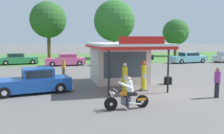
{
  "coord_description": "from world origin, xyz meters",
  "views": [
    {
      "loc": [
        -7.01,
        -13.29,
        3.35
      ],
      "look_at": [
        -2.94,
        2.8,
        1.4
      ],
      "focal_mm": 37.96,
      "sensor_mm": 36.0,
      "label": 1
    }
  ],
  "objects_px": {
    "bystander_chatting_near_pumps": "(64,68)",
    "parked_car_back_row_centre_left": "(66,60)",
    "motorcycle_with_rider": "(128,96)",
    "bystander_standing_back_lot": "(217,82)",
    "bystander_admiring_sedan": "(141,66)",
    "parked_car_back_row_right": "(113,60)",
    "gas_pump_offside": "(144,77)",
    "featured_classic_sedan": "(33,82)",
    "parked_car_back_row_left": "(18,59)",
    "gas_pump_nearside": "(125,78)",
    "spare_tire_stack": "(168,81)",
    "parked_car_back_row_far_right": "(188,58)",
    "parked_car_back_row_centre_right": "(137,57)"
  },
  "relations": [
    {
      "from": "bystander_chatting_near_pumps",
      "to": "spare_tire_stack",
      "type": "bearing_deg",
      "value": -30.33
    },
    {
      "from": "bystander_admiring_sedan",
      "to": "spare_tire_stack",
      "type": "bearing_deg",
      "value": -89.72
    },
    {
      "from": "motorcycle_with_rider",
      "to": "bystander_standing_back_lot",
      "type": "relative_size",
      "value": 1.27
    },
    {
      "from": "parked_car_back_row_right",
      "to": "gas_pump_offside",
      "type": "bearing_deg",
      "value": -97.35
    },
    {
      "from": "featured_classic_sedan",
      "to": "bystander_standing_back_lot",
      "type": "height_order",
      "value": "bystander_standing_back_lot"
    },
    {
      "from": "bystander_standing_back_lot",
      "to": "spare_tire_stack",
      "type": "bearing_deg",
      "value": 100.23
    },
    {
      "from": "bystander_standing_back_lot",
      "to": "bystander_chatting_near_pumps",
      "type": "bearing_deg",
      "value": 133.23
    },
    {
      "from": "featured_classic_sedan",
      "to": "parked_car_back_row_far_right",
      "type": "xyz_separation_m",
      "value": [
        20.04,
        14.63,
        0.02
      ]
    },
    {
      "from": "parked_car_back_row_right",
      "to": "bystander_standing_back_lot",
      "type": "xyz_separation_m",
      "value": [
        1.38,
        -18.49,
        0.24
      ]
    },
    {
      "from": "gas_pump_nearside",
      "to": "featured_classic_sedan",
      "type": "distance_m",
      "value": 5.77
    },
    {
      "from": "featured_classic_sedan",
      "to": "parked_car_back_row_centre_right",
      "type": "distance_m",
      "value": 23.2
    },
    {
      "from": "gas_pump_offside",
      "to": "bystander_admiring_sedan",
      "type": "relative_size",
      "value": 1.3
    },
    {
      "from": "featured_classic_sedan",
      "to": "spare_tire_stack",
      "type": "bearing_deg",
      "value": 3.19
    },
    {
      "from": "parked_car_back_row_centre_right",
      "to": "bystander_standing_back_lot",
      "type": "distance_m",
      "value": 22.84
    },
    {
      "from": "motorcycle_with_rider",
      "to": "bystander_standing_back_lot",
      "type": "xyz_separation_m",
      "value": [
        5.69,
        0.89,
        0.28
      ]
    },
    {
      "from": "gas_pump_nearside",
      "to": "gas_pump_offside",
      "type": "height_order",
      "value": "gas_pump_offside"
    },
    {
      "from": "parked_car_back_row_far_right",
      "to": "bystander_chatting_near_pumps",
      "type": "relative_size",
      "value": 3.29
    },
    {
      "from": "parked_car_back_row_right",
      "to": "bystander_admiring_sedan",
      "type": "xyz_separation_m",
      "value": [
        0.56,
        -8.61,
        0.09
      ]
    },
    {
      "from": "gas_pump_offside",
      "to": "parked_car_back_row_centre_right",
      "type": "xyz_separation_m",
      "value": [
        6.77,
        19.84,
        -0.21
      ]
    },
    {
      "from": "featured_classic_sedan",
      "to": "parked_car_back_row_centre_left",
      "type": "xyz_separation_m",
      "value": [
        2.85,
        15.37,
        0.0
      ]
    },
    {
      "from": "featured_classic_sedan",
      "to": "parked_car_back_row_centre_left",
      "type": "bearing_deg",
      "value": 79.51
    },
    {
      "from": "gas_pump_offside",
      "to": "parked_car_back_row_centre_left",
      "type": "height_order",
      "value": "gas_pump_offside"
    },
    {
      "from": "featured_classic_sedan",
      "to": "parked_car_back_row_left",
      "type": "height_order",
      "value": "featured_classic_sedan"
    },
    {
      "from": "gas_pump_nearside",
      "to": "motorcycle_with_rider",
      "type": "relative_size",
      "value": 0.84
    },
    {
      "from": "motorcycle_with_rider",
      "to": "bystander_admiring_sedan",
      "type": "bearing_deg",
      "value": 65.7
    },
    {
      "from": "featured_classic_sedan",
      "to": "bystander_admiring_sedan",
      "type": "height_order",
      "value": "featured_classic_sedan"
    },
    {
      "from": "gas_pump_nearside",
      "to": "spare_tire_stack",
      "type": "height_order",
      "value": "gas_pump_nearside"
    },
    {
      "from": "parked_car_back_row_far_right",
      "to": "spare_tire_stack",
      "type": "relative_size",
      "value": 9.58
    },
    {
      "from": "gas_pump_nearside",
      "to": "parked_car_back_row_far_right",
      "type": "relative_size",
      "value": 0.33
    },
    {
      "from": "spare_tire_stack",
      "to": "gas_pump_nearside",
      "type": "bearing_deg",
      "value": -157.0
    },
    {
      "from": "motorcycle_with_rider",
      "to": "bystander_admiring_sedan",
      "type": "xyz_separation_m",
      "value": [
        4.86,
        10.77,
        0.14
      ]
    },
    {
      "from": "featured_classic_sedan",
      "to": "spare_tire_stack",
      "type": "xyz_separation_m",
      "value": [
        9.56,
        0.53,
        -0.42
      ]
    },
    {
      "from": "gas_pump_nearside",
      "to": "gas_pump_offside",
      "type": "bearing_deg",
      "value": 0.0
    },
    {
      "from": "motorcycle_with_rider",
      "to": "bystander_admiring_sedan",
      "type": "distance_m",
      "value": 11.82
    },
    {
      "from": "bystander_chatting_near_pumps",
      "to": "parked_car_back_row_centre_left",
      "type": "bearing_deg",
      "value": 85.99
    },
    {
      "from": "gas_pump_offside",
      "to": "parked_car_back_row_centre_left",
      "type": "bearing_deg",
      "value": 103.95
    },
    {
      "from": "bystander_standing_back_lot",
      "to": "bystander_admiring_sedan",
      "type": "xyz_separation_m",
      "value": [
        -0.82,
        9.88,
        -0.15
      ]
    },
    {
      "from": "gas_pump_nearside",
      "to": "bystander_standing_back_lot",
      "type": "height_order",
      "value": "gas_pump_nearside"
    },
    {
      "from": "parked_car_back_row_centre_right",
      "to": "parked_car_back_row_far_right",
      "type": "bearing_deg",
      "value": -32.84
    },
    {
      "from": "gas_pump_nearside",
      "to": "spare_tire_stack",
      "type": "bearing_deg",
      "value": 23.0
    },
    {
      "from": "gas_pump_nearside",
      "to": "bystander_chatting_near_pumps",
      "type": "distance_m",
      "value": 6.98
    },
    {
      "from": "featured_classic_sedan",
      "to": "parked_car_back_row_far_right",
      "type": "distance_m",
      "value": 24.81
    },
    {
      "from": "gas_pump_offside",
      "to": "motorcycle_with_rider",
      "type": "bearing_deg",
      "value": -121.95
    },
    {
      "from": "gas_pump_nearside",
      "to": "parked_car_back_row_centre_left",
      "type": "relative_size",
      "value": 0.36
    },
    {
      "from": "parked_car_back_row_left",
      "to": "bystander_chatting_near_pumps",
      "type": "relative_size",
      "value": 3.0
    },
    {
      "from": "featured_classic_sedan",
      "to": "parked_car_back_row_centre_right",
      "type": "height_order",
      "value": "featured_classic_sedan"
    },
    {
      "from": "motorcycle_with_rider",
      "to": "featured_classic_sedan",
      "type": "bearing_deg",
      "value": 134.36
    },
    {
      "from": "parked_car_back_row_right",
      "to": "spare_tire_stack",
      "type": "xyz_separation_m",
      "value": [
        0.58,
        -14.08,
        -0.43
      ]
    },
    {
      "from": "parked_car_back_row_centre_left",
      "to": "bystander_admiring_sedan",
      "type": "xyz_separation_m",
      "value": [
        6.68,
        -9.37,
        0.1
      ]
    },
    {
      "from": "parked_car_back_row_centre_left",
      "to": "parked_car_back_row_far_right",
      "type": "bearing_deg",
      "value": -2.46
    }
  ]
}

